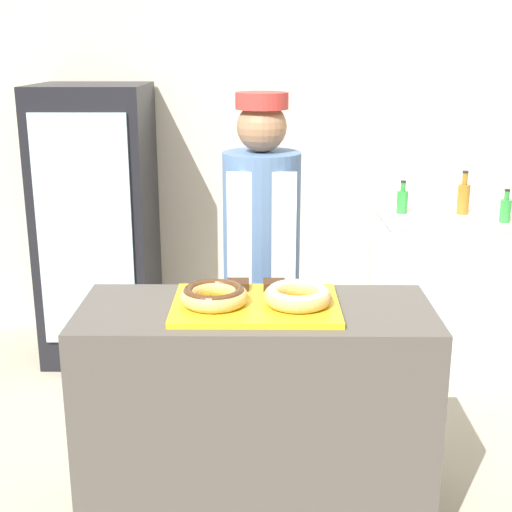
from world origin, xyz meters
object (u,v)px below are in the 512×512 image
Objects in this scene: serving_tray at (256,305)px; bottle_green_b at (402,201)px; bottle_amber at (463,197)px; bottle_green at (505,209)px; baker_person at (262,267)px; donut_light_glaze at (298,295)px; chest_freezer at (446,285)px; brownie_back_right at (274,285)px; beverage_fridge at (98,224)px; donut_chocolate_glaze at (214,295)px; brownie_back_left at (238,285)px.

bottle_green_b is at bearing 63.40° from serving_tray.
bottle_green is at bearing -48.43° from bottle_amber.
serving_tray is 0.64m from baker_person.
bottle_green reaches higher than donut_light_glaze.
donut_light_glaze is 2.11m from chest_freezer.
donut_light_glaze is at bearing -65.09° from brownie_back_right.
bottle_green is (1.31, 1.59, -0.02)m from donut_light_glaze.
bottle_green_b is at bearing 176.61° from bottle_amber.
baker_person is at bearing -137.01° from chest_freezer.
beverage_fridge is 2.29m from bottle_amber.
beverage_fridge is 2.48m from bottle_green.
serving_tray is 2.02m from bottle_green_b.
serving_tray is 3.21× the size of bottle_green.
donut_chocolate_glaze is at bearing -120.20° from bottle_green_b.
serving_tray is at bearing -91.96° from baker_person.
bottle_green_b is at bearing 53.03° from baker_person.
brownie_back_left is 0.15m from brownie_back_right.
bottle_amber is at bearing -3.39° from bottle_green_b.
chest_freezer is at bearing 59.29° from donut_light_glaze.
chest_freezer is 0.61m from bottle_green_b.
baker_person is at bearing 101.89° from donut_light_glaze.
brownie_back_right is 0.43× the size of bottle_green_b.
brownie_back_right is at bearing 0.00° from brownie_back_left.
brownie_back_right is 0.44× the size of bottle_green.
donut_light_glaze is 2.06m from bottle_green.
beverage_fridge reaches higher than bottle_green_b.
serving_tray is at bearing -124.73° from chest_freezer.
brownie_back_left is at bearing -129.09° from chest_freezer.
bottle_green reaches higher than brownie_back_right.
donut_chocolate_glaze is 1.27× the size of bottle_green_b.
brownie_back_left is at bearing -101.48° from baker_person.
bottle_amber is (2.28, 0.06, 0.16)m from beverage_fridge.
bottle_green_b is (0.98, 1.64, 0.00)m from brownie_back_left.
chest_freezer is (1.04, 1.76, -0.55)m from donut_light_glaze.
bottle_amber is (1.35, 1.62, 0.03)m from brownie_back_left.
donut_chocolate_glaze is 0.32m from donut_light_glaze.
donut_chocolate_glaze is at bearing -141.66° from brownie_back_right.
bottle_green_b is at bearing 67.83° from donut_light_glaze.
bottle_green_b is (0.74, 1.83, -0.02)m from donut_light_glaze.
donut_light_glaze is 2.10m from beverage_fridge.
donut_chocolate_glaze is 2.95× the size of brownie_back_left.
serving_tray is 2.00m from beverage_fridge.
serving_tray is 0.38× the size of beverage_fridge.
serving_tray is 0.70× the size of chest_freezer.
baker_person is 1.73m from bottle_green.
brownie_back_right is at bearing -55.53° from beverage_fridge.
brownie_back_right is 0.10× the size of chest_freezer.
serving_tray is 0.17m from donut_light_glaze.
donut_light_glaze is 2.12m from bottle_amber.
beverage_fridge reaches higher than serving_tray.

